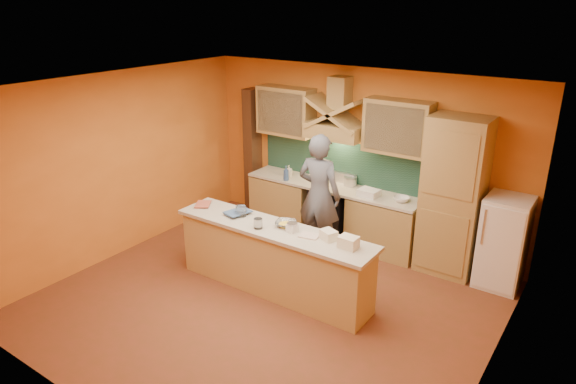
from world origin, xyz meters
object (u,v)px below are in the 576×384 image
Objects in this scene: stove at (331,212)px; kitchen_scale at (292,228)px; fridge at (503,242)px; person at (319,195)px; mixing_bowl at (286,224)px.

stove is 2.00m from kitchen_scale.
person is at bearing -167.26° from fridge.
mixing_bowl is at bearing -79.91° from stove.
kitchen_scale is (0.37, -1.28, 0.04)m from person.
person is 16.05× the size of kitchen_scale.
person is 1.33m from kitchen_scale.
fridge is 2.67m from person.
kitchen_scale is at bearing 102.86° from person.
stove is 0.78m from person.
fridge reaches higher than mixing_bowl.
person is at bearing 99.90° from mixing_bowl.
person is (-2.59, -0.59, 0.31)m from fridge.
fridge is 10.87× the size of kitchen_scale.
fridge is at bearing -170.53° from person.
kitchen_scale is at bearing -75.61° from stove.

